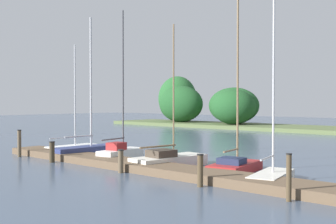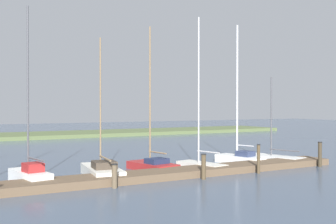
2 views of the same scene
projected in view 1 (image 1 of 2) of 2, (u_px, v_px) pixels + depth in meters
The scene contains 13 objects.
dock_pier at pixel (170, 170), 18.09m from camera, with size 23.26×1.80×0.35m.
far_shore at pixel (236, 109), 51.35m from camera, with size 67.08×8.09×6.57m.
sailboat_0 at pixel (74, 147), 26.10m from camera, with size 1.08×3.39×6.53m.
sailboat_1 at pixel (90, 149), 23.96m from camera, with size 1.44×4.26×7.76m.
sailboat_2 at pixel (122, 152), 22.37m from camera, with size 1.44×3.14×7.82m.
sailboat_3 at pixel (171, 159), 20.20m from camera, with size 1.83×4.17×6.72m.
sailboat_4 at pixel (236, 164), 18.70m from camera, with size 1.84×3.36×7.67m.
sailboat_5 at pixel (272, 173), 16.32m from camera, with size 1.62×3.21×8.20m.
mooring_piling_0 at pixel (19, 143), 23.78m from camera, with size 0.24×0.24×1.51m.
mooring_piling_1 at pixel (52, 152), 21.61m from camera, with size 0.30×0.30×1.07m.
mooring_piling_2 at pixel (121, 161), 18.44m from camera, with size 0.27×0.27×1.01m.
mooring_piling_3 at pixel (200, 170), 15.41m from camera, with size 0.24×0.24×1.19m.
mooring_piling_4 at pixel (289, 177), 13.17m from camera, with size 0.19×0.19×1.48m.
Camera 1 is at (12.01, -0.55, 3.07)m, focal length 45.92 mm.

